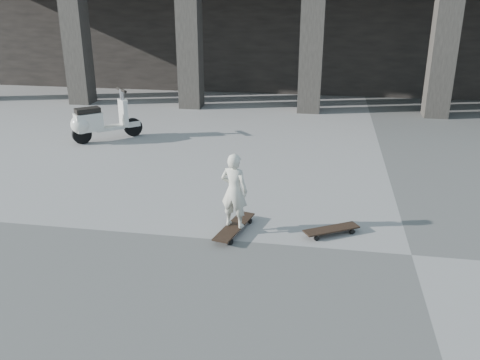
% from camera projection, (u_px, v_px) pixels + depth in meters
% --- Properties ---
extents(ground, '(90.00, 90.00, 0.00)m').
position_uv_depth(ground, '(412.00, 255.00, 6.96)').
color(ground, '#4F4F4C').
rests_on(ground, ground).
extents(colonnade, '(28.00, 8.82, 6.00)m').
position_uv_depth(colonnade, '(368.00, 0.00, 18.58)').
color(colonnade, black).
rests_on(colonnade, ground).
extents(longboard, '(0.48, 1.09, 0.11)m').
position_uv_depth(longboard, '(234.00, 227.00, 7.59)').
color(longboard, black).
rests_on(longboard, ground).
extents(skateboard_spare, '(0.85, 0.62, 0.10)m').
position_uv_depth(skateboard_spare, '(331.00, 230.00, 7.52)').
color(skateboard_spare, black).
rests_on(skateboard_spare, ground).
extents(child, '(0.47, 0.36, 1.13)m').
position_uv_depth(child, '(234.00, 191.00, 7.38)').
color(child, beige).
rests_on(child, longboard).
extents(scooter, '(1.38, 1.26, 1.20)m').
position_uv_depth(scooter, '(95.00, 122.00, 11.96)').
color(scooter, black).
rests_on(scooter, ground).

